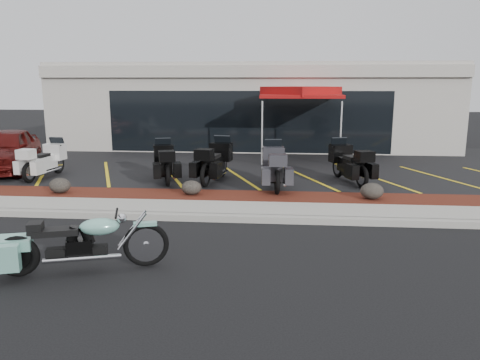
# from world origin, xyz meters

# --- Properties ---
(ground) EXTENTS (90.00, 90.00, 0.00)m
(ground) POSITION_xyz_m (0.00, 0.00, 0.00)
(ground) COLOR black
(ground) RESTS_ON ground
(curb) EXTENTS (24.00, 0.25, 0.15)m
(curb) POSITION_xyz_m (0.00, 0.90, 0.07)
(curb) COLOR gray
(curb) RESTS_ON ground
(sidewalk) EXTENTS (24.00, 1.20, 0.15)m
(sidewalk) POSITION_xyz_m (0.00, 1.60, 0.07)
(sidewalk) COLOR gray
(sidewalk) RESTS_ON ground
(mulch_bed) EXTENTS (24.00, 1.20, 0.16)m
(mulch_bed) POSITION_xyz_m (0.00, 2.80, 0.08)
(mulch_bed) COLOR #380D0C
(mulch_bed) RESTS_ON ground
(upper_lot) EXTENTS (26.00, 9.60, 0.15)m
(upper_lot) POSITION_xyz_m (0.00, 8.20, 0.07)
(upper_lot) COLOR black
(upper_lot) RESTS_ON ground
(dealership_building) EXTENTS (18.00, 8.16, 4.00)m
(dealership_building) POSITION_xyz_m (0.00, 14.47, 2.01)
(dealership_building) COLOR #ACA59C
(dealership_building) RESTS_ON ground
(boulder_left) EXTENTS (0.58, 0.49, 0.41)m
(boulder_left) POSITION_xyz_m (-4.60, 2.64, 0.37)
(boulder_left) COLOR black
(boulder_left) RESTS_ON mulch_bed
(boulder_mid) EXTENTS (0.54, 0.45, 0.39)m
(boulder_mid) POSITION_xyz_m (-0.97, 2.76, 0.35)
(boulder_mid) COLOR black
(boulder_mid) RESTS_ON mulch_bed
(boulder_right) EXTENTS (0.60, 0.50, 0.42)m
(boulder_right) POSITION_xyz_m (3.78, 2.69, 0.37)
(boulder_right) COLOR black
(boulder_right) RESTS_ON mulch_bed
(hero_cruiser) EXTENTS (3.00, 1.56, 1.03)m
(hero_cruiser) POSITION_xyz_m (-0.86, -1.92, 0.51)
(hero_cruiser) COLOR #72B2A2
(hero_cruiser) RESTS_ON ground
(touring_white) EXTENTS (1.04, 2.18, 1.22)m
(touring_white) POSITION_xyz_m (-5.99, 5.41, 0.76)
(touring_white) COLOR white
(touring_white) RESTS_ON upper_lot
(touring_black_front) EXTENTS (1.45, 2.31, 1.26)m
(touring_black_front) POSITION_xyz_m (-2.35, 5.23, 0.78)
(touring_black_front) COLOR black
(touring_black_front) RESTS_ON upper_lot
(touring_black_mid) EXTENTS (1.26, 2.41, 1.33)m
(touring_black_mid) POSITION_xyz_m (-0.46, 5.40, 0.82)
(touring_black_mid) COLOR black
(touring_black_mid) RESTS_ON upper_lot
(touring_grey) EXTENTS (1.07, 2.34, 1.32)m
(touring_grey) POSITION_xyz_m (1.18, 4.67, 0.81)
(touring_grey) COLOR #333339
(touring_grey) RESTS_ON upper_lot
(touring_black_rear) EXTENTS (1.50, 2.37, 1.29)m
(touring_black_rear) POSITION_xyz_m (3.24, 5.55, 0.80)
(touring_black_rear) COLOR black
(touring_black_rear) RESTS_ON upper_lot
(parked_car) EXTENTS (2.83, 4.60, 1.46)m
(parked_car) POSITION_xyz_m (-7.98, 5.66, 0.88)
(parked_car) COLOR #460B0A
(parked_car) RESTS_ON upper_lot
(traffic_cone) EXTENTS (0.34, 0.34, 0.44)m
(traffic_cone) POSITION_xyz_m (-0.84, 8.33, 0.37)
(traffic_cone) COLOR #CB4706
(traffic_cone) RESTS_ON upper_lot
(popup_canopy) EXTENTS (3.94, 3.94, 2.83)m
(popup_canopy) POSITION_xyz_m (2.13, 9.16, 2.72)
(popup_canopy) COLOR silver
(popup_canopy) RESTS_ON upper_lot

